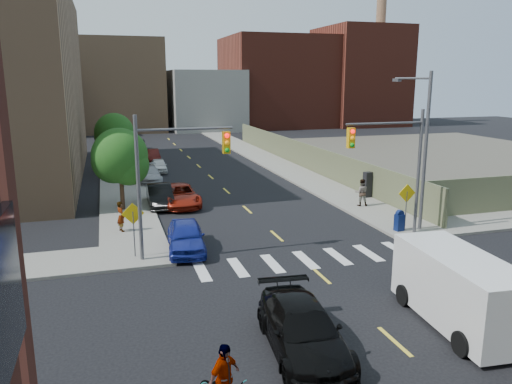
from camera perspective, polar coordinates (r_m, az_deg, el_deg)
ground at (r=21.09m, az=9.67°, el=-11.35°), size 160.00×160.00×0.00m
sidewalk_nw at (r=59.26m, az=-15.67°, el=4.08°), size 3.50×73.00×0.15m
sidewalk_ne at (r=61.53m, az=-1.05°, el=4.86°), size 3.50×73.00×0.15m
fence_north at (r=49.30m, az=5.31°, el=4.20°), size 0.12×44.00×2.50m
gravel_lot at (r=60.42m, az=20.98°, el=3.82°), size 36.00×42.00×0.06m
bg_bldg_west at (r=88.17m, az=-25.84°, el=9.87°), size 14.00×18.00×12.00m
bg_bldg_midwest at (r=89.19m, az=-15.35°, el=11.66°), size 14.00×16.00×15.00m
bg_bldg_center at (r=88.82m, az=-6.01°, el=10.42°), size 12.00×16.00×10.00m
bg_bldg_east at (r=94.32m, az=2.29°, el=12.44°), size 18.00×18.00×16.00m
bg_bldg_fareast at (r=98.92m, az=11.70°, el=12.79°), size 14.00×16.00×18.00m
smokestack at (r=101.02m, az=13.91°, el=15.52°), size 1.80×1.80×28.00m
signal_nw at (r=23.66m, az=-9.72°, el=2.79°), size 4.59×0.30×7.00m
signal_ne at (r=27.77m, az=15.64°, el=3.96°), size 4.59×0.30×7.00m
streetlight_ne at (r=29.65m, az=18.43°, el=5.66°), size 0.25×3.70×9.00m
warn_sign_nw at (r=24.56m, az=-13.86°, el=-3.10°), size 1.06×0.06×2.83m
warn_sign_ne at (r=29.30m, az=16.83°, el=-0.72°), size 1.06×0.06×2.83m
warn_sign_midwest at (r=37.73m, az=-15.04°, el=2.32°), size 1.06×0.06×2.83m
tree_west_near at (r=33.58m, az=-15.28°, el=3.63°), size 3.66×3.64×5.52m
tree_west_far at (r=48.46m, az=-15.88°, el=6.28°), size 3.66×3.64×5.52m
parked_car_blue at (r=25.62m, az=-8.03°, el=-5.04°), size 2.28×4.70×1.55m
parked_car_black at (r=34.80m, az=-10.93°, el=-0.41°), size 1.69×4.62×1.51m
parked_car_red at (r=34.81m, az=-8.78°, el=-0.36°), size 2.59×5.34×1.46m
parked_car_silver at (r=43.13m, az=-12.14°, el=1.98°), size 1.94×4.75×1.38m
parked_car_white at (r=47.71m, az=-11.06°, el=2.98°), size 1.69×3.77×1.26m
parked_car_maroon at (r=54.06m, az=-11.78°, el=4.11°), size 1.46×3.99×1.31m
parked_car_grey at (r=62.50m, az=-13.72°, el=5.28°), size 2.83×5.75×1.57m
black_sedan at (r=16.50m, az=5.37°, el=-15.38°), size 2.72×5.61×1.58m
cargo_van at (r=19.37m, az=21.94°, el=-9.99°), size 2.75×5.85×2.60m
mailbox at (r=29.42m, az=16.07°, el=-3.16°), size 0.55×0.45×1.20m
payphone at (r=37.12m, az=12.60°, el=0.84°), size 0.61×0.53×1.85m
pedestrian_west at (r=29.10m, az=-15.19°, el=-2.70°), size 0.62×0.74×1.73m
pedestrian_east at (r=34.48m, az=11.95°, el=-0.05°), size 1.07×0.95×1.83m
pedestrian_sw at (r=13.65m, az=-3.66°, el=-20.44°), size 1.16×0.99×1.87m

